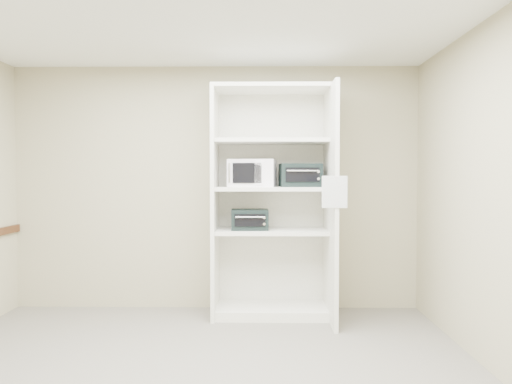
{
  "coord_description": "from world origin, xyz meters",
  "views": [
    {
      "loc": [
        0.52,
        -3.57,
        1.5
      ],
      "look_at": [
        0.46,
        1.44,
        1.32
      ],
      "focal_mm": 35.0,
      "sensor_mm": 36.0,
      "label": 1
    }
  ],
  "objects_px": {
    "toaster_oven_upper": "(300,175)",
    "toaster_oven_lower": "(250,220)",
    "microwave": "(252,173)",
    "shelving_unit": "(276,209)"
  },
  "relations": [
    {
      "from": "toaster_oven_upper",
      "to": "toaster_oven_lower",
      "type": "relative_size",
      "value": 1.11
    },
    {
      "from": "microwave",
      "to": "toaster_oven_upper",
      "type": "height_order",
      "value": "microwave"
    },
    {
      "from": "microwave",
      "to": "toaster_oven_lower",
      "type": "relative_size",
      "value": 1.26
    },
    {
      "from": "toaster_oven_upper",
      "to": "microwave",
      "type": "bearing_deg",
      "value": 172.77
    },
    {
      "from": "microwave",
      "to": "toaster_oven_lower",
      "type": "bearing_deg",
      "value": -102.03
    },
    {
      "from": "microwave",
      "to": "shelving_unit",
      "type": "bearing_deg",
      "value": 0.16
    },
    {
      "from": "toaster_oven_lower",
      "to": "microwave",
      "type": "bearing_deg",
      "value": 69.2
    },
    {
      "from": "microwave",
      "to": "toaster_oven_upper",
      "type": "bearing_deg",
      "value": 3.64
    },
    {
      "from": "toaster_oven_lower",
      "to": "shelving_unit",
      "type": "bearing_deg",
      "value": 7.8
    },
    {
      "from": "shelving_unit",
      "to": "toaster_oven_upper",
      "type": "bearing_deg",
      "value": 0.3
    }
  ]
}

